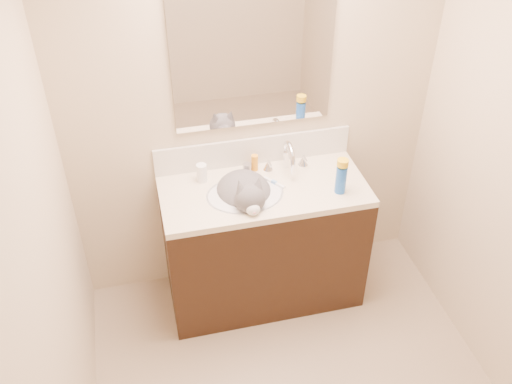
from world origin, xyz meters
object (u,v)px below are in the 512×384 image
cat (245,195)px  faucet (288,159)px  silver_jar (247,168)px  basin (245,204)px  pill_bottle (202,173)px  amber_bottle (255,163)px  vanity_cabinet (263,246)px  spray_can (341,180)px

cat → faucet: bearing=27.3°
faucet → silver_jar: (-0.24, 0.05, -0.06)m
basin → cat: size_ratio=0.98×
basin → pill_bottle: bearing=138.9°
amber_bottle → vanity_cabinet: bearing=-87.2°
basin → amber_bottle: 0.28m
faucet → pill_bottle: (-0.52, 0.02, -0.03)m
silver_jar → amber_bottle: amber_bottle is taller
faucet → silver_jar: bearing=168.9°
amber_bottle → cat: bearing=-116.6°
faucet → amber_bottle: faucet is taller
cat → spray_can: (0.53, -0.12, 0.10)m
silver_jar → spray_can: spray_can is taller
pill_bottle → silver_jar: 0.28m
vanity_cabinet → silver_jar: silver_jar is taller
silver_jar → amber_bottle: size_ratio=0.56×
faucet → spray_can: (0.23, -0.27, -0.00)m
vanity_cabinet → faucet: (0.18, 0.14, 0.54)m
pill_bottle → silver_jar: size_ratio=1.92×
vanity_cabinet → pill_bottle: pill_bottle is taller
pill_bottle → vanity_cabinet: bearing=-25.2°
basin → spray_can: bearing=-10.9°
vanity_cabinet → faucet: bearing=37.3°
cat → spray_can: cat is taller
faucet → spray_can: bearing=-49.1°
basin → silver_jar: 0.24m
vanity_cabinet → basin: bearing=-166.0°
spray_can → pill_bottle: bearing=158.8°
vanity_cabinet → silver_jar: 0.52m
basin → vanity_cabinet: bearing=14.0°
cat → silver_jar: 0.21m
pill_bottle → faucet: bearing=-2.3°
vanity_cabinet → silver_jar: size_ratio=20.79×
basin → faucet: (0.30, 0.17, 0.16)m
cat → amber_bottle: cat is taller
silver_jar → spray_can: (0.47, -0.32, 0.06)m
vanity_cabinet → cat: bearing=-172.1°
basin → silver_jar: (0.06, 0.21, 0.10)m
cat → pill_bottle: (-0.22, 0.17, 0.07)m
cat → pill_bottle: cat is taller
pill_bottle → amber_bottle: (0.33, 0.04, -0.00)m
amber_bottle → spray_can: spray_can is taller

